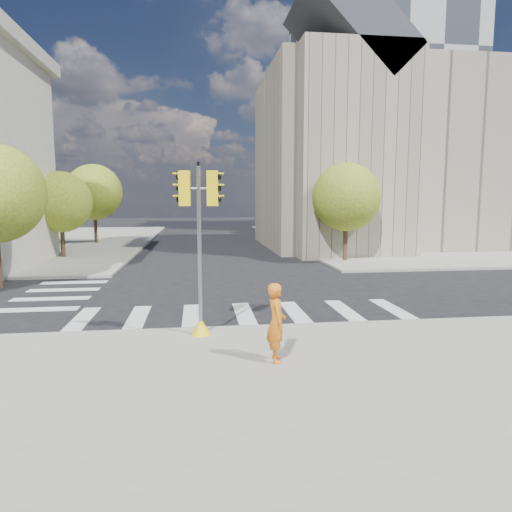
{
  "coord_description": "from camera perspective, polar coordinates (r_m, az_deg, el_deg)",
  "views": [
    {
      "loc": [
        -1.67,
        -17.4,
        3.96
      ],
      "look_at": [
        0.23,
        -2.69,
        2.1
      ],
      "focal_mm": 32.0,
      "sensor_mm": 36.0,
      "label": 1
    }
  ],
  "objects": [
    {
      "name": "tree_re_mid",
      "position": [
        40.45,
        5.78,
        7.68
      ],
      "size": [
        4.6,
        4.6,
        6.66
      ],
      "color": "#382616",
      "rests_on": "ground"
    },
    {
      "name": "tree_re_near",
      "position": [
        28.89,
        11.22,
        7.2
      ],
      "size": [
        4.2,
        4.2,
        6.16
      ],
      "color": "#382616",
      "rests_on": "ground"
    },
    {
      "name": "office_tower",
      "position": [
        64.89,
        14.78,
        16.72
      ],
      "size": [
        20.0,
        18.0,
        30.0
      ],
      "primitive_type": "cube",
      "color": "#9EA0A3",
      "rests_on": "ground"
    },
    {
      "name": "civic_building",
      "position": [
        40.53,
        18.24,
        11.48
      ],
      "size": [
        26.0,
        16.0,
        19.39
      ],
      "color": "gray",
      "rests_on": "ground"
    },
    {
      "name": "photographer",
      "position": [
        10.8,
        2.55,
        -8.29
      ],
      "size": [
        0.46,
        0.69,
        1.87
      ],
      "primitive_type": "imported",
      "rotation": [
        0.0,
        0.0,
        1.55
      ],
      "color": "orange",
      "rests_on": "sidewalk_near"
    },
    {
      "name": "tree_lw_mid",
      "position": [
        32.62,
        -23.22,
        6.23
      ],
      "size": [
        4.0,
        4.0,
        5.77
      ],
      "color": "#382616",
      "rests_on": "ground"
    },
    {
      "name": "lamp_near",
      "position": [
        32.86,
        9.84,
        8.13
      ],
      "size": [
        0.35,
        0.18,
        8.11
      ],
      "color": "black",
      "rests_on": "sidewalk_far_right"
    },
    {
      "name": "ground",
      "position": [
        17.92,
        -1.85,
        -5.62
      ],
      "size": [
        160.0,
        160.0,
        0.0
      ],
      "primitive_type": "plane",
      "color": "black",
      "rests_on": "ground"
    },
    {
      "name": "lamp_far",
      "position": [
        46.42,
        4.69,
        7.9
      ],
      "size": [
        0.35,
        0.18,
        8.11
      ],
      "color": "black",
      "rests_on": "sidewalk_far_right"
    },
    {
      "name": "sidewalk_near",
      "position": [
        7.67,
        6.82,
        -23.34
      ],
      "size": [
        30.0,
        14.0,
        0.15
      ],
      "primitive_type": "cube",
      "color": "gray",
      "rests_on": "ground"
    },
    {
      "name": "tree_lw_far",
      "position": [
        42.33,
        -19.59,
        7.53
      ],
      "size": [
        4.8,
        4.8,
        6.95
      ],
      "color": "#382616",
      "rests_on": "ground"
    },
    {
      "name": "sidewalk_far_right",
      "position": [
        48.67,
        19.11,
        2.18
      ],
      "size": [
        28.0,
        40.0,
        0.15
      ],
      "primitive_type": "cube",
      "color": "gray",
      "rests_on": "ground"
    },
    {
      "name": "traffic_signal",
      "position": [
        12.71,
        -7.04,
        -0.88
      ],
      "size": [
        1.08,
        0.56,
        4.8
      ],
      "rotation": [
        0.0,
        0.0,
        -0.14
      ],
      "color": "yellow",
      "rests_on": "sidewalk_near"
    },
    {
      "name": "tree_re_far",
      "position": [
        52.21,
        2.76,
        7.05
      ],
      "size": [
        4.0,
        4.0,
        5.88
      ],
      "color": "#382616",
      "rests_on": "ground"
    }
  ]
}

